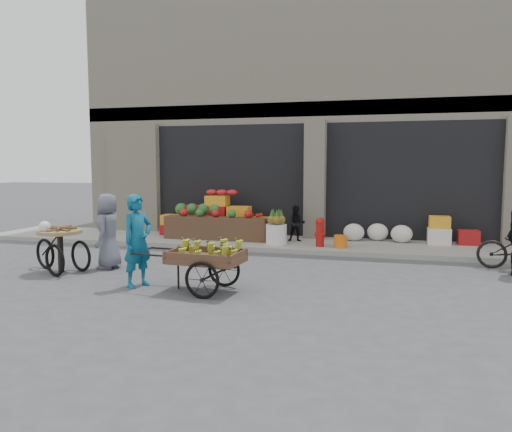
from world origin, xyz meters
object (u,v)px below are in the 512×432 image
(pineapple_bin, at_px, (276,234))
(vendor_woman, at_px, (138,241))
(orange_bucket, at_px, (340,241))
(seated_person, at_px, (297,223))
(banana_cart, at_px, (204,255))
(fire_hydrant, at_px, (320,231))
(vendor_grey, at_px, (108,231))
(tricycle_cart, at_px, (60,244))

(pineapple_bin, relative_size, vendor_woman, 0.32)
(pineapple_bin, distance_m, orange_bucket, 1.61)
(seated_person, xyz_separation_m, banana_cart, (-0.63, -4.98, 0.03))
(seated_person, bearing_deg, fire_hydrant, -52.88)
(fire_hydrant, distance_m, orange_bucket, 0.55)
(pineapple_bin, bearing_deg, seated_person, 56.31)
(pineapple_bin, bearing_deg, orange_bucket, -3.58)
(orange_bucket, bearing_deg, vendor_grey, -145.22)
(pineapple_bin, height_order, tricycle_cart, tricycle_cart)
(pineapple_bin, bearing_deg, tricycle_cart, -133.11)
(pineapple_bin, relative_size, banana_cart, 0.25)
(fire_hydrant, bearing_deg, seated_person, 137.12)
(pineapple_bin, distance_m, vendor_grey, 4.21)
(seated_person, bearing_deg, vendor_woman, -120.47)
(vendor_woman, bearing_deg, tricycle_cart, 94.71)
(pineapple_bin, height_order, orange_bucket, pineapple_bin)
(seated_person, height_order, vendor_woman, vendor_woman)
(vendor_woman, xyz_separation_m, tricycle_cart, (-2.03, 0.64, -0.24))
(pineapple_bin, relative_size, vendor_grey, 0.34)
(seated_person, height_order, tricycle_cart, seated_person)
(vendor_grey, bearing_deg, banana_cart, 54.95)
(seated_person, distance_m, vendor_grey, 4.91)
(pineapple_bin, xyz_separation_m, orange_bucket, (1.60, -0.10, -0.10))
(orange_bucket, relative_size, vendor_grey, 0.21)
(orange_bucket, relative_size, seated_person, 0.34)
(seated_person, relative_size, banana_cart, 0.44)
(vendor_woman, xyz_separation_m, vendor_grey, (-1.32, 1.22, -0.04))
(fire_hydrant, height_order, seated_person, seated_person)
(tricycle_cart, bearing_deg, vendor_grey, 60.82)
(pineapple_bin, bearing_deg, vendor_woman, -108.42)
(tricycle_cart, bearing_deg, banana_cart, 9.94)
(fire_hydrant, height_order, banana_cart, banana_cart)
(vendor_grey, bearing_deg, pineapple_bin, 129.54)
(fire_hydrant, relative_size, seated_person, 0.76)
(orange_bucket, relative_size, banana_cart, 0.15)
(orange_bucket, bearing_deg, fire_hydrant, 174.29)
(tricycle_cart, relative_size, vendor_grey, 0.95)
(seated_person, bearing_deg, tricycle_cart, -141.95)
(fire_hydrant, bearing_deg, vendor_grey, -141.44)
(pineapple_bin, bearing_deg, banana_cart, -93.05)
(orange_bucket, bearing_deg, seated_person, 149.74)
(banana_cart, bearing_deg, tricycle_cart, 173.66)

